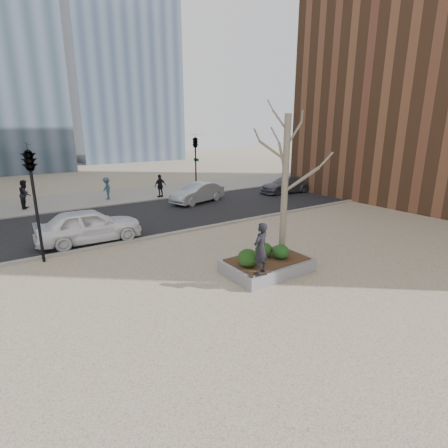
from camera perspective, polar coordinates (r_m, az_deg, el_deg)
ground at (r=12.24m, az=3.39°, el=-8.79°), size 120.00×120.00×0.00m
street at (r=20.62m, az=-13.83°, el=1.03°), size 60.00×8.00×0.02m
far_sidewalk at (r=27.15m, az=-19.14°, el=4.09°), size 60.00×6.00×0.02m
planter at (r=12.74m, az=7.00°, el=-6.77°), size 3.00×2.00×0.45m
planter_mulch at (r=12.65m, az=7.04°, el=-5.74°), size 2.70×1.70×0.04m
sycamore_tree at (r=12.75m, az=10.07°, el=9.71°), size 2.80×2.80×6.60m
shrub_left at (r=11.83m, az=3.93°, el=-5.54°), size 0.70×0.70×0.60m
shrub_middle at (r=12.74m, az=6.50°, el=-4.19°), size 0.62×0.62×0.53m
shrub_right at (r=12.66m, az=9.24°, el=-4.47°), size 0.60×0.60×0.51m
skateboard at (r=11.38m, az=5.88°, el=-8.13°), size 0.80×0.29×0.08m
skateboarder at (r=11.05m, az=6.01°, el=-3.99°), size 0.70×0.57×1.67m
police_car at (r=16.71m, az=-21.14°, el=-0.22°), size 4.59×2.03×1.54m
car_silver at (r=23.91m, az=-4.33°, el=5.09°), size 4.27×2.43×1.33m
car_third at (r=27.88m, az=10.06°, el=6.32°), size 4.47×2.26×1.24m
pedestrian_a at (r=25.36m, az=-29.70°, el=4.24°), size 0.94×1.06×1.81m
pedestrian_b at (r=26.23m, az=-18.61°, el=5.54°), size 0.65×1.06×1.58m
pedestrian_c at (r=26.08m, az=-10.37°, el=6.15°), size 1.04×0.60×1.67m
traffic_light_near at (r=14.71m, az=-28.39°, el=2.75°), size 0.60×2.48×4.50m
traffic_light_far at (r=27.07m, az=-4.64°, el=9.67°), size 0.60×2.48×4.50m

